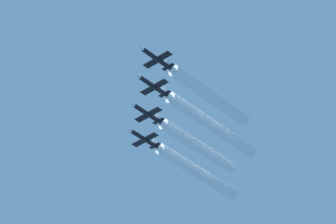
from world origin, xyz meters
The scene contains 8 objects.
jet_lead centered at (-11.87, 11.11, 178.74)m, with size 8.90×12.96×3.11m.
jet_second_echelon centered at (-4.00, 3.84, 177.79)m, with size 8.90×12.96×3.11m.
jet_third_echelon centered at (4.62, -3.02, 176.41)m, with size 8.90×12.96×3.11m.
jet_fourth_echelon centered at (12.39, -10.00, 175.06)m, with size 8.90×12.96×3.11m.
smoke_trail_lead centered at (-11.87, -10.76, 178.70)m, with size 3.48×31.91×3.48m.
smoke_trail_second_echelon centered at (-4.00, -20.91, 177.75)m, with size 3.48×37.69×3.48m.
smoke_trail_third_echelon centered at (4.62, -24.74, 176.38)m, with size 3.48×31.61×3.48m.
smoke_trail_fourth_echelon centered at (12.39, -33.51, 175.03)m, with size 3.48×35.19×3.48m.
Camera 1 is at (-159.45, 169.43, 1.65)m, focal length 112.86 mm.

